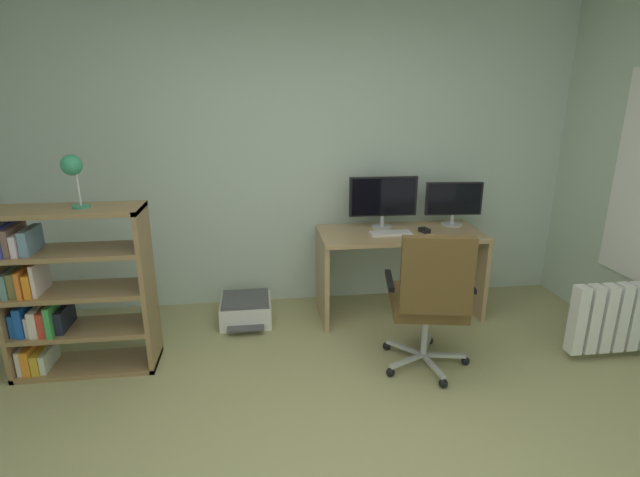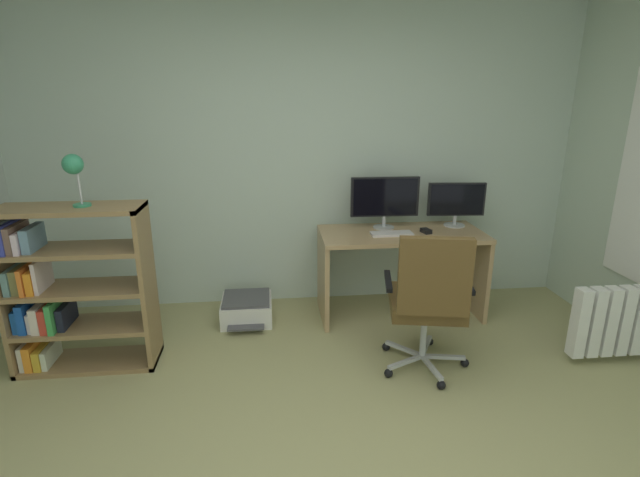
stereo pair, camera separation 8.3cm
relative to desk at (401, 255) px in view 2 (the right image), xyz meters
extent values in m
cube|color=silver|center=(-0.81, 0.46, 0.78)|extent=(4.86, 0.10, 2.64)
cube|color=tan|center=(0.00, 0.00, 0.18)|extent=(1.36, 0.62, 0.04)
cube|color=tan|center=(-0.66, 0.00, -0.19)|extent=(0.04, 0.59, 0.70)
cube|color=tan|center=(0.66, 0.00, -0.19)|extent=(0.04, 0.59, 0.70)
cylinder|color=#B2B5B7|center=(-0.12, 0.14, 0.21)|extent=(0.18, 0.18, 0.01)
cylinder|color=#B2B5B7|center=(-0.12, 0.14, 0.27)|extent=(0.03, 0.03, 0.11)
cube|color=black|center=(-0.12, 0.14, 0.48)|extent=(0.58, 0.05, 0.34)
cube|color=black|center=(-0.12, 0.12, 0.48)|extent=(0.54, 0.02, 0.31)
cylinder|color=#B2B5B7|center=(0.51, 0.14, 0.21)|extent=(0.18, 0.18, 0.01)
cylinder|color=#B2B5B7|center=(0.51, 0.14, 0.26)|extent=(0.03, 0.03, 0.09)
cube|color=black|center=(0.51, 0.14, 0.44)|extent=(0.49, 0.08, 0.29)
cube|color=black|center=(0.51, 0.12, 0.44)|extent=(0.46, 0.04, 0.26)
cube|color=silver|center=(-0.11, -0.07, 0.21)|extent=(0.34, 0.13, 0.02)
cube|color=black|center=(0.19, -0.04, 0.22)|extent=(0.08, 0.11, 0.03)
cube|color=#B7BABC|center=(0.09, -0.87, -0.47)|extent=(0.30, 0.09, 0.02)
sphere|color=black|center=(0.24, -0.90, -0.51)|extent=(0.06, 0.06, 0.06)
cube|color=#B7BABC|center=(0.02, -0.71, -0.47)|extent=(0.17, 0.28, 0.02)
sphere|color=black|center=(0.09, -0.58, -0.51)|extent=(0.06, 0.06, 0.06)
cube|color=#B7BABC|center=(-0.15, -0.73, -0.47)|extent=(0.23, 0.24, 0.02)
sphere|color=black|center=(-0.26, -0.62, -0.51)|extent=(0.06, 0.06, 0.06)
cube|color=#B7BABC|center=(-0.19, -0.90, -0.47)|extent=(0.29, 0.16, 0.02)
sphere|color=black|center=(-0.32, -0.96, -0.51)|extent=(0.06, 0.06, 0.06)
cube|color=#B7BABC|center=(-0.03, -0.99, -0.47)|extent=(0.07, 0.30, 0.02)
sphere|color=black|center=(-0.02, -1.14, -0.51)|extent=(0.06, 0.06, 0.06)
cylinder|color=#B7BABC|center=(-0.05, -0.84, -0.29)|extent=(0.04, 0.04, 0.36)
cube|color=brown|center=(-0.05, -0.84, -0.06)|extent=(0.57, 0.57, 0.10)
cube|color=brown|center=(-0.11, -1.11, 0.24)|extent=(0.45, 0.15, 0.50)
cube|color=black|center=(-0.31, -0.79, 0.09)|extent=(0.11, 0.35, 0.03)
cube|color=black|center=(0.20, -0.89, 0.09)|extent=(0.11, 0.35, 0.03)
cube|color=olive|center=(-2.84, -0.57, 0.04)|extent=(0.03, 0.35, 1.15)
cube|color=olive|center=(-1.94, -0.57, 0.04)|extent=(0.03, 0.35, 1.15)
cube|color=olive|center=(-2.39, -0.57, 0.60)|extent=(0.93, 0.35, 0.03)
cube|color=olive|center=(-2.39, -0.57, -0.52)|extent=(0.93, 0.35, 0.03)
cube|color=olive|center=(-2.39, -0.57, -0.24)|extent=(0.87, 0.35, 0.03)
cube|color=olive|center=(-2.39, -0.57, 0.04)|extent=(0.87, 0.35, 0.03)
cube|color=olive|center=(-2.39, -0.57, 0.32)|extent=(0.87, 0.35, 0.03)
cube|color=silver|center=(-2.80, -0.57, -0.42)|extent=(0.03, 0.25, 0.17)
cube|color=orange|center=(-2.75, -0.56, -0.42)|extent=(0.05, 0.30, 0.18)
cube|color=gold|center=(-2.70, -0.56, -0.43)|extent=(0.05, 0.29, 0.14)
cube|color=beige|center=(-2.65, -0.57, -0.44)|extent=(0.04, 0.26, 0.13)
cube|color=#1C54A5|center=(-2.80, -0.56, -0.15)|extent=(0.04, 0.25, 0.16)
cube|color=#1A4EA9|center=(-2.75, -0.57, -0.12)|extent=(0.05, 0.27, 0.20)
cube|color=silver|center=(-2.71, -0.56, -0.16)|extent=(0.03, 0.27, 0.14)
cube|color=beige|center=(-2.66, -0.57, -0.14)|extent=(0.05, 0.29, 0.18)
cube|color=red|center=(-2.61, -0.56, -0.14)|extent=(0.05, 0.32, 0.17)
cube|color=green|center=(-2.56, -0.57, -0.12)|extent=(0.04, 0.31, 0.21)
cube|color=black|center=(-2.51, -0.56, -0.15)|extent=(0.05, 0.26, 0.16)
cube|color=slate|center=(-2.79, -0.56, 0.13)|extent=(0.04, 0.29, 0.16)
cube|color=olive|center=(-2.74, -0.56, 0.13)|extent=(0.06, 0.25, 0.16)
cube|color=orange|center=(-2.70, -0.56, 0.14)|extent=(0.03, 0.32, 0.18)
cube|color=orange|center=(-2.65, -0.56, 0.13)|extent=(0.04, 0.30, 0.15)
cube|color=silver|center=(-2.61, -0.58, 0.16)|extent=(0.03, 0.25, 0.21)
cube|color=gray|center=(-2.80, -0.57, 0.43)|extent=(0.03, 0.27, 0.20)
cube|color=#3741AC|center=(-2.76, -0.57, 0.43)|extent=(0.03, 0.29, 0.19)
cube|color=brown|center=(-2.73, -0.57, 0.42)|extent=(0.04, 0.28, 0.17)
cube|color=silver|center=(-2.68, -0.57, 0.40)|extent=(0.03, 0.30, 0.14)
cube|color=#668AA3|center=(-2.63, -0.57, 0.41)|extent=(0.05, 0.25, 0.16)
cylinder|color=#328F64|center=(-2.30, -0.57, 0.62)|extent=(0.11, 0.11, 0.02)
cylinder|color=silver|center=(-2.30, -0.57, 0.74)|extent=(0.01, 0.01, 0.22)
sphere|color=#328F64|center=(-2.32, -0.57, 0.88)|extent=(0.13, 0.13, 0.13)
cube|color=silver|center=(-1.31, 0.00, -0.44)|extent=(0.42, 0.41, 0.19)
cube|color=#4C4C51|center=(-1.31, 0.00, -0.34)|extent=(0.38, 0.38, 0.02)
cube|color=#4C4C51|center=(-1.31, -0.24, -0.48)|extent=(0.29, 0.10, 0.01)
cube|color=white|center=(1.03, -0.93, -0.22)|extent=(0.08, 0.10, 0.51)
cube|color=white|center=(1.14, -0.93, -0.22)|extent=(0.08, 0.10, 0.51)
cube|color=white|center=(1.25, -0.93, -0.22)|extent=(0.08, 0.10, 0.51)
cube|color=white|center=(1.36, -0.93, -0.22)|extent=(0.08, 0.10, 0.51)
cube|color=white|center=(1.47, -0.93, -0.22)|extent=(0.08, 0.10, 0.51)
camera|label=1|loc=(-1.17, -3.70, 1.31)|focal=26.67mm
camera|label=2|loc=(-1.09, -3.71, 1.31)|focal=26.67mm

